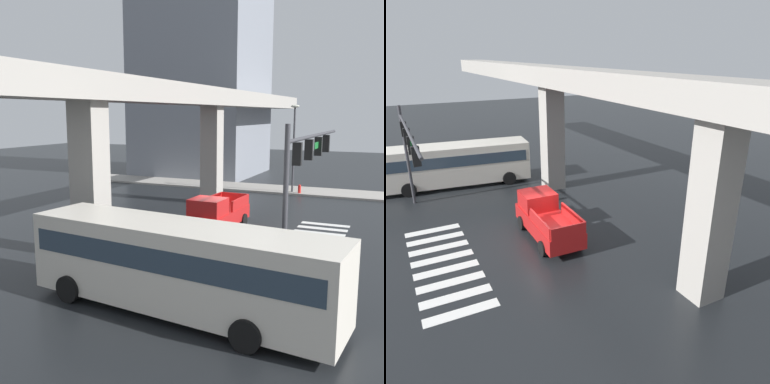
% 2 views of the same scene
% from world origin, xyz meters
% --- Properties ---
extents(ground_plane, '(120.00, 120.00, 0.00)m').
position_xyz_m(ground_plane, '(0.00, 0.00, 0.00)').
color(ground_plane, black).
extents(crosswalk_stripes, '(8.25, 2.80, 0.01)m').
position_xyz_m(crosswalk_stripes, '(0.00, -5.36, 0.01)').
color(crosswalk_stripes, silver).
rests_on(crosswalk_stripes, ground).
extents(elevated_overpass, '(59.12, 2.33, 8.29)m').
position_xyz_m(elevated_overpass, '(0.00, 3.34, 7.16)').
color(elevated_overpass, '#9E9991').
rests_on(elevated_overpass, ground).
extents(office_building, '(12.00, 12.11, 31.28)m').
position_xyz_m(office_building, '(23.05, 11.06, 15.64)').
color(office_building, gray).
rests_on(office_building, ground).
extents(sidewalk_east, '(4.00, 36.00, 0.15)m').
position_xyz_m(sidewalk_east, '(15.05, 2.00, 0.07)').
color(sidewalk_east, '#9E9991').
rests_on(sidewalk_east, ground).
extents(pickup_truck, '(5.15, 2.18, 2.08)m').
position_xyz_m(pickup_truck, '(-0.45, -0.08, 0.99)').
color(pickup_truck, red).
rests_on(pickup_truck, ground).
extents(city_bus, '(3.63, 11.00, 2.99)m').
position_xyz_m(city_bus, '(-10.81, -2.88, 1.72)').
color(city_bus, beige).
rests_on(city_bus, ground).
extents(traffic_signal_mast, '(10.89, 0.32, 6.20)m').
position_xyz_m(traffic_signal_mast, '(-4.90, -5.81, 4.68)').
color(traffic_signal_mast, '#38383D').
rests_on(traffic_signal_mast, ground).
extents(street_lamp_near_corner, '(0.44, 0.70, 7.24)m').
position_xyz_m(street_lamp_near_corner, '(13.85, -1.11, 4.56)').
color(street_lamp_near_corner, '#38383D').
rests_on(street_lamp_near_corner, ground).
extents(fire_hydrant, '(0.24, 0.24, 0.85)m').
position_xyz_m(fire_hydrant, '(13.45, -1.79, 0.43)').
color(fire_hydrant, red).
rests_on(fire_hydrant, ground).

